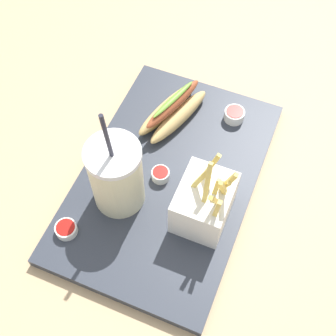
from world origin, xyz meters
TOP-DOWN VIEW (x-y plane):
  - ground_plane at (0.00, 0.00)m, footprint 2.40×2.40m
  - food_tray at (0.00, 0.00)m, footprint 0.48×0.31m
  - soda_cup at (0.07, -0.06)m, footprint 0.09×0.09m
  - fries_basket at (0.05, 0.09)m, footprint 0.11×0.09m
  - hot_dog_1 at (-0.13, -0.04)m, footprint 0.17×0.11m
  - ketchup_cup_1 at (0.17, -0.12)m, footprint 0.04×0.04m
  - ketchup_cup_2 at (-0.17, 0.07)m, footprint 0.04×0.04m
  - ketchup_cup_3 at (0.01, -0.01)m, footprint 0.03×0.03m

SIDE VIEW (x-z plane):
  - ground_plane at x=0.00m, z-range -0.02..0.00m
  - food_tray at x=0.00m, z-range 0.00..0.02m
  - ketchup_cup_1 at x=0.17m, z-range 0.02..0.04m
  - ketchup_cup_3 at x=0.01m, z-range 0.02..0.04m
  - ketchup_cup_2 at x=-0.17m, z-range 0.02..0.04m
  - hot_dog_1 at x=-0.13m, z-range 0.01..0.07m
  - fries_basket at x=0.05m, z-range -0.01..0.14m
  - soda_cup at x=0.07m, z-range -0.03..0.21m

